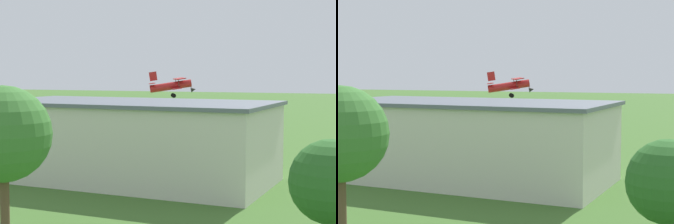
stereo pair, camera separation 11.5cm
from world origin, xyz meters
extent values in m
plane|color=#3D6628|center=(0.00, 0.00, 0.00)|extent=(400.00, 400.00, 0.00)
cube|color=beige|center=(-0.01, 31.66, 3.72)|extent=(27.71, 14.41, 7.45)
cube|color=slate|center=(-0.01, 31.66, 7.62)|extent=(28.33, 15.04, 0.35)
cube|color=#384251|center=(-0.33, 25.07, 3.05)|extent=(9.48, 0.63, 6.11)
cylinder|color=#B21E1E|center=(6.64, 3.58, 8.51)|extent=(6.15, 3.66, 2.01)
cone|color=black|center=(3.56, 2.15, 8.01)|extent=(1.06, 1.05, 0.88)
cube|color=#B21E1E|center=(6.00, 3.28, 8.24)|extent=(4.57, 7.75, 0.31)
cube|color=#B21E1E|center=(5.48, 3.04, 9.62)|extent=(4.57, 7.75, 0.31)
cube|color=#B21E1E|center=(8.99, 4.68, 9.97)|extent=(1.20, 0.63, 1.45)
cube|color=#B21E1E|center=(9.14, 4.75, 8.92)|extent=(1.92, 2.74, 0.21)
cylinder|color=black|center=(5.86, 4.27, 7.12)|extent=(0.64, 0.40, 0.64)
cylinder|color=black|center=(6.66, 2.54, 7.12)|extent=(0.64, 0.40, 0.64)
cylinder|color=#332D28|center=(4.67, 5.46, 8.93)|extent=(0.30, 0.20, 1.45)
cylinder|color=#332D28|center=(6.81, 0.86, 8.93)|extent=(0.30, 0.20, 1.45)
cube|color=#B7B7BC|center=(13.13, 20.22, 0.66)|extent=(2.28, 4.17, 0.68)
cube|color=#2D3842|center=(13.13, 20.22, 1.25)|extent=(1.80, 2.42, 0.51)
cylinder|color=black|center=(12.53, 21.68, 0.32)|extent=(0.32, 0.67, 0.64)
cylinder|color=black|center=(14.17, 21.41, 0.32)|extent=(0.32, 0.67, 0.64)
cylinder|color=black|center=(12.09, 19.03, 0.32)|extent=(0.32, 0.67, 0.64)
cylinder|color=black|center=(13.73, 18.76, 0.32)|extent=(0.32, 0.67, 0.64)
cube|color=slate|center=(19.80, 18.22, 0.68)|extent=(2.15, 4.63, 0.71)
cube|color=#2D3842|center=(19.80, 18.22, 1.30)|extent=(1.76, 2.64, 0.53)
cylinder|color=black|center=(18.79, 19.66, 0.32)|extent=(0.28, 0.66, 0.64)
cylinder|color=black|center=(20.52, 19.82, 0.32)|extent=(0.28, 0.66, 0.64)
cylinder|color=black|center=(19.07, 16.62, 0.32)|extent=(0.28, 0.66, 0.64)
cylinder|color=black|center=(20.81, 16.79, 0.32)|extent=(0.28, 0.66, 0.64)
cylinder|color=black|center=(25.29, 17.97, 0.32)|extent=(0.24, 0.65, 0.64)
cylinder|color=#3F3F47|center=(5.90, 16.96, 0.40)|extent=(0.36, 0.36, 0.81)
cylinder|color=#72338C|center=(5.90, 16.96, 1.09)|extent=(0.42, 0.42, 0.57)
sphere|color=brown|center=(5.90, 16.96, 1.49)|extent=(0.22, 0.22, 0.22)
cylinder|color=orange|center=(-2.99, 14.56, 0.43)|extent=(0.41, 0.41, 0.86)
cylinder|color=beige|center=(-2.99, 14.56, 1.17)|extent=(0.49, 0.49, 0.61)
sphere|color=#9E704C|center=(-2.99, 14.56, 1.59)|extent=(0.23, 0.23, 0.23)
cylinder|color=#72338C|center=(6.04, 15.71, 0.39)|extent=(0.43, 0.43, 0.78)
cylinder|color=#72338C|center=(6.04, 15.71, 1.05)|extent=(0.51, 0.51, 0.55)
sphere|color=#9E704C|center=(6.04, 15.71, 1.44)|extent=(0.21, 0.21, 0.21)
cylinder|color=navy|center=(11.27, 15.33, 0.41)|extent=(0.40, 0.40, 0.81)
cylinder|color=navy|center=(11.27, 15.33, 1.10)|extent=(0.48, 0.48, 0.58)
sphere|color=#D8AD84|center=(11.27, 15.33, 1.50)|extent=(0.22, 0.22, 0.22)
cylinder|color=navy|center=(7.13, 14.65, 0.43)|extent=(0.42, 0.42, 0.87)
cylinder|color=beige|center=(7.13, 14.65, 1.18)|extent=(0.49, 0.49, 0.62)
sphere|color=beige|center=(7.13, 14.65, 1.60)|extent=(0.24, 0.24, 0.24)
cylinder|color=brown|center=(-2.99, 54.94, 2.73)|extent=(0.53, 0.53, 5.46)
sphere|color=#38722D|center=(-2.99, 54.94, 7.12)|extent=(5.53, 5.53, 5.53)
sphere|color=#286023|center=(-20.55, 49.52, 4.63)|extent=(4.73, 4.73, 4.73)
camera|label=1|loc=(-23.21, 80.91, 10.64)|focal=59.81mm
camera|label=2|loc=(-23.32, 80.87, 10.64)|focal=59.81mm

